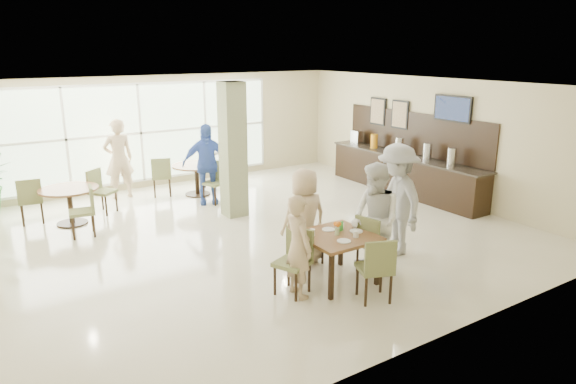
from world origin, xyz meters
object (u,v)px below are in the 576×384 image
main_table (337,240)px  adult_standing (119,159)px  teen_far (304,216)px  teen_standing (397,200)px  round_table_left (69,196)px  adult_a (206,164)px  adult_b (227,160)px  round_table_right (197,171)px  teen_right (375,220)px  buffet_counter (404,171)px  teen_left (298,246)px

main_table → adult_standing: adult_standing is taller
main_table → teen_far: size_ratio=0.65×
main_table → teen_standing: 1.61m
round_table_left → adult_a: 2.94m
adult_b → round_table_left: bearing=-65.1°
round_table_right → teen_right: size_ratio=0.66×
main_table → round_table_right: size_ratio=0.89×
teen_standing → adult_standing: (-3.01, 6.02, -0.02)m
round_table_right → buffet_counter: (4.34, -2.58, -0.03)m
teen_left → teen_right: 1.43m
round_table_left → teen_far: teen_far is taller
main_table → teen_far: bearing=89.9°
teen_right → adult_a: bearing=-164.1°
teen_right → adult_standing: 6.78m
teen_standing → adult_standing: 6.73m
round_table_right → main_table: bearing=-91.6°
adult_b → buffet_counter: bearing=68.4°
teen_standing → buffet_counter: bearing=145.7°
buffet_counter → adult_a: bearing=157.8°
teen_left → adult_standing: bearing=8.2°
buffet_counter → adult_a: 4.79m
adult_b → adult_standing: 2.57m
main_table → round_table_right: bearing=88.4°
main_table → teen_left: bearing=-174.8°
round_table_right → round_table_left: bearing=-168.3°
round_table_right → buffet_counter: buffet_counter is taller
round_table_right → teen_right: 5.74m
adult_b → teen_right: bearing=12.0°
teen_right → adult_b: (0.32, 5.75, -0.13)m
teen_standing → adult_b: 5.36m
round_table_left → buffet_counter: size_ratio=0.24×
main_table → buffet_counter: (4.49, 3.05, -0.11)m
buffet_counter → teen_right: bearing=-140.7°
round_table_right → adult_b: (0.84, 0.03, 0.17)m
teen_standing → adult_standing: bearing=-140.3°
teen_standing → adult_b: bearing=-161.0°
teen_standing → adult_b: (-0.55, 5.33, -0.20)m
teen_left → adult_a: size_ratio=0.82×
adult_standing → teen_standing: bearing=116.6°
teen_right → adult_b: teen_right is taller
round_table_left → adult_a: (2.92, -0.16, 0.33)m
teen_right → adult_b: size_ratio=1.17×
round_table_left → teen_standing: (4.39, -4.67, 0.38)m
teen_left → teen_right: (1.43, -0.01, 0.13)m
main_table → teen_far: 0.87m
teen_standing → main_table: bearing=-64.6°
main_table → teen_right: 0.72m
teen_far → teen_right: bearing=130.8°
round_table_right → teen_standing: (1.39, -5.29, 0.38)m
teen_left → adult_a: bearing=-7.7°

